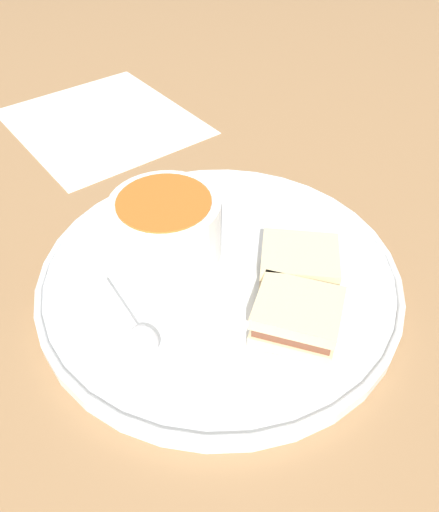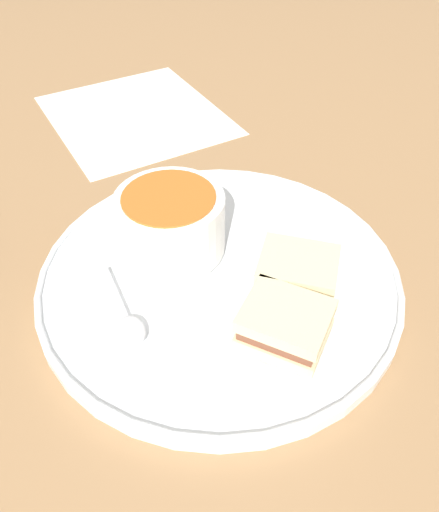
{
  "view_description": "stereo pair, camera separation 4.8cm",
  "coord_description": "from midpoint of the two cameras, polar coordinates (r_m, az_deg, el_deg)",
  "views": [
    {
      "loc": [
        0.32,
        0.15,
        0.37
      ],
      "look_at": [
        0.0,
        0.0,
        0.04
      ],
      "focal_mm": 35.0,
      "sensor_mm": 36.0,
      "label": 1
    },
    {
      "loc": [
        0.29,
        0.19,
        0.37
      ],
      "look_at": [
        0.0,
        0.0,
        0.04
      ],
      "focal_mm": 35.0,
      "sensor_mm": 36.0,
      "label": 2
    }
  ],
  "objects": [
    {
      "name": "menu_sheet",
      "position": [
        0.8,
        -7.8,
        15.62
      ],
      "size": [
        0.34,
        0.35,
        0.0
      ],
      "rotation": [
        0.0,
        0.0,
        -0.46
      ],
      "color": "white",
      "rests_on": "ground_plane"
    },
    {
      "name": "plate",
      "position": [
        0.5,
        2.75,
        -2.39
      ],
      "size": [
        0.36,
        0.36,
        0.02
      ],
      "color": "white",
      "rests_on": "ground_plane"
    },
    {
      "name": "spoon",
      "position": [
        0.44,
        -7.29,
        -7.97
      ],
      "size": [
        0.07,
        0.1,
        0.01
      ],
      "rotation": [
        0.0,
        0.0,
        7.31
      ],
      "color": "silver",
      "rests_on": "plate"
    },
    {
      "name": "sandwich_half_far",
      "position": [
        0.47,
        11.76,
        -2.08
      ],
      "size": [
        0.08,
        0.09,
        0.04
      ],
      "rotation": [
        0.0,
        0.0,
        1.9
      ],
      "color": "beige",
      "rests_on": "plate"
    },
    {
      "name": "ground_plane",
      "position": [
        0.51,
        2.71,
        -3.19
      ],
      "size": [
        2.4,
        2.4,
        0.0
      ],
      "primitive_type": "plane",
      "color": "#9E754C"
    },
    {
      "name": "sandwich_half_near",
      "position": [
        0.43,
        10.7,
        -7.87
      ],
      "size": [
        0.07,
        0.08,
        0.04
      ],
      "rotation": [
        0.0,
        0.0,
        1.71
      ],
      "color": "beige",
      "rests_on": "plate"
    },
    {
      "name": "soup_bowl",
      "position": [
        0.5,
        -2.74,
        3.81
      ],
      "size": [
        0.11,
        0.11,
        0.07
      ],
      "color": "white",
      "rests_on": "plate"
    }
  ]
}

